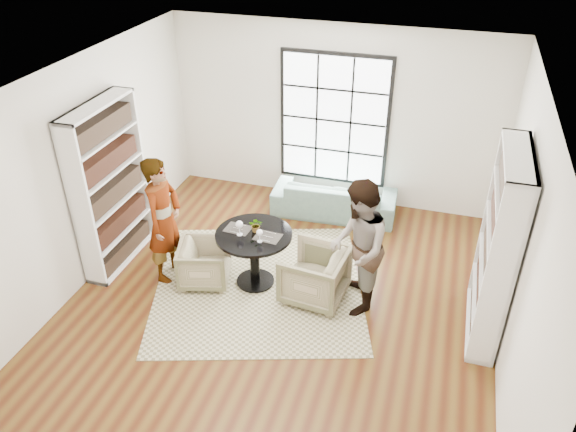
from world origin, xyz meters
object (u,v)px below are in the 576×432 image
(armchair_left, at_px, (205,263))
(wine_glass_right, at_px, (260,233))
(armchair_right, at_px, (314,275))
(flower_centerpiece, at_px, (256,225))
(person_right, at_px, (358,248))
(sofa, at_px, (334,198))
(person_left, at_px, (164,220))
(wine_glass_left, at_px, (239,225))
(pedestal_table, at_px, (254,248))

(armchair_left, distance_m, wine_glass_right, 1.04)
(armchair_right, height_order, flower_centerpiece, flower_centerpiece)
(person_right, bearing_deg, wine_glass_right, -98.82)
(armchair_left, height_order, wine_glass_right, wine_glass_right)
(armchair_right, height_order, person_right, person_right)
(flower_centerpiece, bearing_deg, person_right, -5.23)
(wine_glass_right, height_order, flower_centerpiece, flower_centerpiece)
(sofa, bearing_deg, person_right, 106.31)
(armchair_left, bearing_deg, person_left, 74.68)
(person_right, height_order, flower_centerpiece, person_right)
(wine_glass_right, xyz_separation_m, flower_centerpiece, (-0.13, 0.22, -0.03))
(flower_centerpiece, bearing_deg, armchair_left, -160.97)
(person_left, height_order, wine_glass_left, person_left)
(person_right, distance_m, flower_centerpiece, 1.40)
(pedestal_table, relative_size, armchair_right, 1.28)
(person_right, distance_m, wine_glass_right, 1.27)
(person_left, distance_m, flower_centerpiece, 1.26)
(armchair_right, height_order, wine_glass_right, wine_glass_right)
(wine_glass_right, bearing_deg, flower_centerpiece, 119.94)
(person_right, bearing_deg, flower_centerpiece, -108.14)
(pedestal_table, bearing_deg, sofa, 73.55)
(pedestal_table, height_order, wine_glass_left, wine_glass_left)
(wine_glass_right, relative_size, flower_centerpiece, 0.92)
(armchair_left, bearing_deg, wine_glass_right, -104.02)
(armchair_left, height_order, person_left, person_left)
(flower_centerpiece, bearing_deg, armchair_right, -8.59)
(pedestal_table, bearing_deg, armchair_left, -165.48)
(person_right, height_order, wine_glass_right, person_right)
(person_left, bearing_deg, armchair_right, -84.48)
(person_right, bearing_deg, wine_glass_left, -102.31)
(pedestal_table, height_order, sofa, pedestal_table)
(wine_glass_left, bearing_deg, pedestal_table, 26.12)
(armchair_left, distance_m, person_right, 2.17)
(sofa, bearing_deg, flower_centerpiece, 70.41)
(armchair_left, bearing_deg, wine_glass_left, -94.94)
(sofa, relative_size, person_left, 1.10)
(armchair_left, relative_size, armchair_right, 0.85)
(person_left, height_order, person_right, person_right)
(wine_glass_right, bearing_deg, pedestal_table, 132.21)
(person_right, xyz_separation_m, wine_glass_right, (-1.27, -0.09, 0.04))
(pedestal_table, xyz_separation_m, flower_centerpiece, (0.02, 0.06, 0.33))
(wine_glass_left, bearing_deg, sofa, 70.26)
(pedestal_table, bearing_deg, person_left, -171.90)
(person_right, relative_size, wine_glass_right, 9.89)
(flower_centerpiece, bearing_deg, pedestal_table, -103.51)
(sofa, xyz_separation_m, flower_centerpiece, (-0.62, -2.08, 0.63))
(sofa, bearing_deg, person_left, 48.30)
(wine_glass_left, height_order, wine_glass_right, wine_glass_left)
(armchair_left, bearing_deg, flower_centerpiece, -86.29)
(armchair_left, relative_size, wine_glass_right, 3.70)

